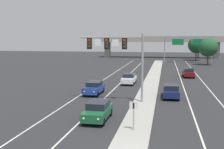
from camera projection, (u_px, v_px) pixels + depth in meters
name	position (u px, v px, depth m)	size (l,w,h in m)	color
median_island	(146.00, 97.00, 32.96)	(2.40, 110.00, 0.15)	#9E9B93
lane_stripe_oncoming_center	(117.00, 86.00, 40.67)	(0.14, 100.00, 0.01)	silver
lane_stripe_receding_center	(184.00, 88.00, 38.90)	(0.14, 100.00, 0.01)	silver
edge_stripe_left	(95.00, 85.00, 41.28)	(0.14, 100.00, 0.01)	silver
edge_stripe_right	(209.00, 89.00, 38.28)	(0.14, 100.00, 0.01)	silver
overhead_signal_mast	(120.00, 51.00, 29.64)	(6.80, 0.44, 7.20)	gray
median_sign_post	(134.00, 111.00, 20.43)	(0.60, 0.10, 2.20)	gray
car_oncoming_green	(98.00, 110.00, 23.68)	(1.83, 4.47, 1.58)	#195633
car_oncoming_blue	(94.00, 88.00, 34.68)	(1.85, 4.48, 1.58)	navy
car_oncoming_white	(129.00, 79.00, 42.55)	(1.90, 4.50, 1.58)	silver
car_receding_navy	(171.00, 91.00, 32.59)	(1.87, 4.49, 1.58)	#141E4C
car_receding_darkred	(189.00, 73.00, 50.05)	(1.92, 4.51, 1.58)	#5B0F14
highway_sign_gantry	(188.00, 41.00, 79.09)	(13.28, 0.42, 7.50)	gray
overpass_bridge	(160.00, 42.00, 100.04)	(42.40, 6.40, 7.65)	gray
tree_far_right_c	(208.00, 47.00, 72.45)	(4.88, 4.88, 7.06)	#4C3823
tree_far_right_a	(199.00, 44.00, 98.25)	(5.28, 5.28, 7.64)	#4C3823
tree_far_right_b	(196.00, 45.00, 86.75)	(5.20, 5.20, 7.52)	#4C3823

